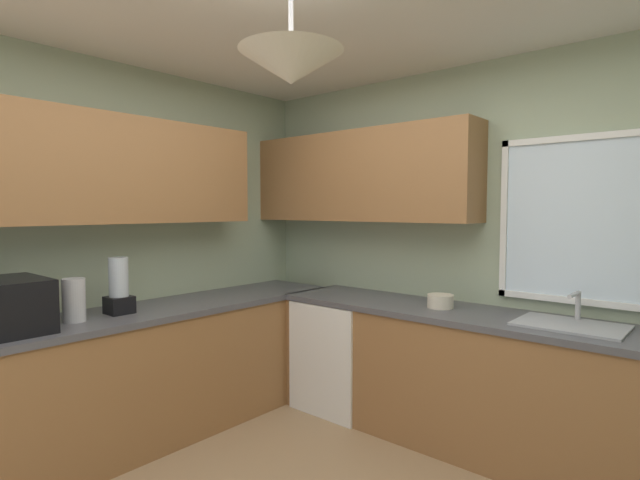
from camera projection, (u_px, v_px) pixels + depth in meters
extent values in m
cube|color=#9EAD8E|center=(473.00, 247.00, 3.48)|extent=(3.82, 0.06, 2.55)
cube|color=#9EAD8E|center=(92.00, 249.00, 3.31)|extent=(0.06, 3.77, 2.55)
cube|color=silver|center=(587.00, 220.00, 2.97)|extent=(0.95, 0.02, 0.96)
cube|color=white|center=(589.00, 137.00, 2.93)|extent=(1.03, 0.04, 0.04)
cube|color=white|center=(584.00, 302.00, 2.99)|extent=(1.03, 0.04, 0.04)
cube|color=white|center=(504.00, 219.00, 3.29)|extent=(0.04, 0.04, 1.04)
cube|color=olive|center=(71.00, 168.00, 3.01)|extent=(0.32, 2.55, 0.70)
cube|color=olive|center=(359.00, 177.00, 3.88)|extent=(1.95, 0.32, 0.70)
cylinder|color=#B7B7BC|center=(291.00, 6.00, 2.02)|extent=(0.02, 0.02, 0.35)
cone|color=silver|center=(291.00, 67.00, 2.03)|extent=(0.44, 0.44, 0.14)
cube|color=olive|center=(120.00, 384.00, 3.15)|extent=(0.62, 3.35, 0.84)
cube|color=#4C4C51|center=(118.00, 317.00, 3.12)|extent=(0.65, 3.38, 0.04)
cube|color=olive|center=(480.00, 384.00, 3.14)|extent=(2.88, 0.62, 0.84)
cube|color=#4C4C51|center=(481.00, 317.00, 3.12)|extent=(2.91, 0.65, 0.04)
cube|color=white|center=(343.00, 353.00, 3.83)|extent=(0.60, 0.60, 0.84)
cube|color=black|center=(6.00, 306.00, 2.64)|extent=(0.48, 0.36, 0.29)
cylinder|color=#B7B7BC|center=(74.00, 300.00, 2.89)|extent=(0.13, 0.13, 0.26)
cube|color=#9EA0A5|center=(570.00, 326.00, 2.78)|extent=(0.57, 0.40, 0.02)
cylinder|color=#B7B7BC|center=(578.00, 307.00, 2.89)|extent=(0.03, 0.03, 0.18)
cylinder|color=#B7B7BC|center=(574.00, 295.00, 2.81)|extent=(0.02, 0.20, 0.02)
cylinder|color=beige|center=(440.00, 301.00, 3.30)|extent=(0.17, 0.17, 0.09)
cube|color=black|center=(119.00, 305.00, 3.12)|extent=(0.15, 0.15, 0.11)
cylinder|color=#B2BCC6|center=(119.00, 277.00, 3.11)|extent=(0.12, 0.12, 0.25)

